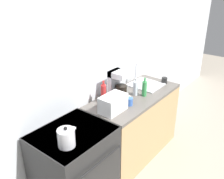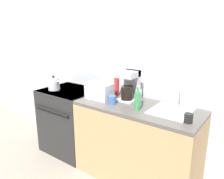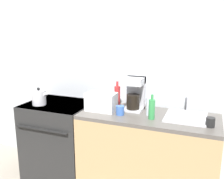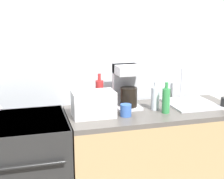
{
  "view_description": "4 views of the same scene",
  "coord_description": "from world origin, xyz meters",
  "px_view_note": "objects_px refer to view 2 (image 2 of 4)",
  "views": [
    {
      "loc": [
        -1.92,
        -1.24,
        2.26
      ],
      "look_at": [
        0.09,
        0.36,
        1.09
      ],
      "focal_mm": 40.0,
      "sensor_mm": 36.0,
      "label": 1
    },
    {
      "loc": [
        1.57,
        -1.65,
        1.7
      ],
      "look_at": [
        0.12,
        0.33,
        1.01
      ],
      "focal_mm": 35.0,
      "sensor_mm": 36.0,
      "label": 2
    },
    {
      "loc": [
        1.02,
        -2.03,
        1.72
      ],
      "look_at": [
        0.08,
        0.34,
        1.11
      ],
      "focal_mm": 40.0,
      "sensor_mm": 36.0,
      "label": 3
    },
    {
      "loc": [
        -0.46,
        -1.89,
        1.62
      ],
      "look_at": [
        0.15,
        0.31,
        1.08
      ],
      "focal_mm": 50.0,
      "sensor_mm": 36.0,
      "label": 4
    }
  ],
  "objects_px": {
    "bottle_green": "(137,101)",
    "cup_blue": "(112,100)",
    "coffee_maker": "(129,85)",
    "bottle_clear": "(138,98)",
    "stove": "(71,120)",
    "bottle_red": "(117,87)",
    "cup_black": "(188,118)",
    "toaster": "(99,91)",
    "kettle": "(54,84)"
  },
  "relations": [
    {
      "from": "coffee_maker",
      "to": "cup_black",
      "type": "relative_size",
      "value": 4.11
    },
    {
      "from": "toaster",
      "to": "bottle_red",
      "type": "height_order",
      "value": "bottle_red"
    },
    {
      "from": "bottle_red",
      "to": "bottle_green",
      "type": "distance_m",
      "value": 0.53
    },
    {
      "from": "kettle",
      "to": "cup_black",
      "type": "distance_m",
      "value": 1.81
    },
    {
      "from": "coffee_maker",
      "to": "bottle_clear",
      "type": "relative_size",
      "value": 1.54
    },
    {
      "from": "stove",
      "to": "cup_black",
      "type": "relative_size",
      "value": 10.57
    },
    {
      "from": "stove",
      "to": "cup_blue",
      "type": "bearing_deg",
      "value": -7.81
    },
    {
      "from": "coffee_maker",
      "to": "bottle_green",
      "type": "bearing_deg",
      "value": -43.96
    },
    {
      "from": "stove",
      "to": "coffee_maker",
      "type": "height_order",
      "value": "coffee_maker"
    },
    {
      "from": "stove",
      "to": "toaster",
      "type": "height_order",
      "value": "toaster"
    },
    {
      "from": "toaster",
      "to": "bottle_red",
      "type": "distance_m",
      "value": 0.24
    },
    {
      "from": "toaster",
      "to": "bottle_green",
      "type": "distance_m",
      "value": 0.55
    },
    {
      "from": "stove",
      "to": "cup_blue",
      "type": "height_order",
      "value": "cup_blue"
    },
    {
      "from": "toaster",
      "to": "cup_black",
      "type": "xyz_separation_m",
      "value": [
        1.07,
        -0.07,
        -0.05
      ]
    },
    {
      "from": "bottle_clear",
      "to": "toaster",
      "type": "bearing_deg",
      "value": -175.49
    },
    {
      "from": "bottle_green",
      "to": "bottle_clear",
      "type": "height_order",
      "value": "bottle_green"
    },
    {
      "from": "bottle_red",
      "to": "cup_blue",
      "type": "relative_size",
      "value": 3.06
    },
    {
      "from": "stove",
      "to": "bottle_red",
      "type": "bearing_deg",
      "value": 13.93
    },
    {
      "from": "toaster",
      "to": "bottle_clear",
      "type": "bearing_deg",
      "value": 4.51
    },
    {
      "from": "bottle_green",
      "to": "bottle_clear",
      "type": "bearing_deg",
      "value": 114.17
    },
    {
      "from": "coffee_maker",
      "to": "cup_blue",
      "type": "relative_size",
      "value": 3.82
    },
    {
      "from": "coffee_maker",
      "to": "bottle_red",
      "type": "distance_m",
      "value": 0.23
    },
    {
      "from": "kettle",
      "to": "bottle_green",
      "type": "bearing_deg",
      "value": 0.19
    },
    {
      "from": "stove",
      "to": "bottle_green",
      "type": "relative_size",
      "value": 3.74
    },
    {
      "from": "cup_black",
      "to": "bottle_clear",
      "type": "bearing_deg",
      "value": 169.27
    },
    {
      "from": "bottle_green",
      "to": "cup_black",
      "type": "bearing_deg",
      "value": -0.68
    },
    {
      "from": "kettle",
      "to": "bottle_clear",
      "type": "distance_m",
      "value": 1.25
    },
    {
      "from": "bottle_clear",
      "to": "cup_blue",
      "type": "height_order",
      "value": "bottle_clear"
    },
    {
      "from": "stove",
      "to": "toaster",
      "type": "distance_m",
      "value": 0.78
    },
    {
      "from": "kettle",
      "to": "bottle_green",
      "type": "height_order",
      "value": "bottle_green"
    },
    {
      "from": "toaster",
      "to": "coffee_maker",
      "type": "xyz_separation_m",
      "value": [
        0.31,
        0.17,
        0.08
      ]
    },
    {
      "from": "bottle_clear",
      "to": "cup_black",
      "type": "height_order",
      "value": "bottle_clear"
    },
    {
      "from": "bottle_green",
      "to": "bottle_clear",
      "type": "distance_m",
      "value": 0.11
    },
    {
      "from": "cup_black",
      "to": "toaster",
      "type": "bearing_deg",
      "value": 176.38
    },
    {
      "from": "bottle_red",
      "to": "stove",
      "type": "bearing_deg",
      "value": -166.07
    },
    {
      "from": "bottle_clear",
      "to": "cup_blue",
      "type": "xyz_separation_m",
      "value": [
        -0.27,
        -0.1,
        -0.05
      ]
    },
    {
      "from": "bottle_green",
      "to": "bottle_clear",
      "type": "relative_size",
      "value": 1.06
    },
    {
      "from": "coffee_maker",
      "to": "bottle_green",
      "type": "xyz_separation_m",
      "value": [
        0.24,
        -0.23,
        -0.08
      ]
    },
    {
      "from": "toaster",
      "to": "cup_blue",
      "type": "xyz_separation_m",
      "value": [
        0.23,
        -0.06,
        -0.05
      ]
    },
    {
      "from": "toaster",
      "to": "cup_black",
      "type": "distance_m",
      "value": 1.08
    },
    {
      "from": "bottle_red",
      "to": "cup_black",
      "type": "xyz_separation_m",
      "value": [
        0.98,
        -0.29,
        -0.07
      ]
    },
    {
      "from": "cup_blue",
      "to": "cup_black",
      "type": "height_order",
      "value": "cup_blue"
    },
    {
      "from": "bottle_green",
      "to": "cup_blue",
      "type": "xyz_separation_m",
      "value": [
        -0.32,
        0.0,
        -0.05
      ]
    },
    {
      "from": "toaster",
      "to": "bottle_red",
      "type": "xyz_separation_m",
      "value": [
        0.1,
        0.22,
        0.02
      ]
    },
    {
      "from": "toaster",
      "to": "bottle_clear",
      "type": "distance_m",
      "value": 0.51
    },
    {
      "from": "bottle_red",
      "to": "cup_black",
      "type": "relative_size",
      "value": 3.28
    },
    {
      "from": "kettle",
      "to": "coffee_maker",
      "type": "bearing_deg",
      "value": 12.61
    },
    {
      "from": "toaster",
      "to": "kettle",
      "type": "bearing_deg",
      "value": -174.93
    },
    {
      "from": "toaster",
      "to": "coffee_maker",
      "type": "bearing_deg",
      "value": 28.64
    },
    {
      "from": "bottle_clear",
      "to": "bottle_green",
      "type": "bearing_deg",
      "value": -65.83
    }
  ]
}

